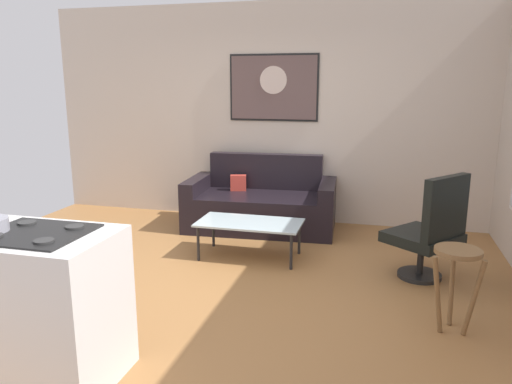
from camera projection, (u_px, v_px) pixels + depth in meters
name	position (u px, v px, depth m)	size (l,w,h in m)	color
ground	(226.00, 292.00, 4.36)	(6.40, 6.40, 0.04)	#996739
back_wall	(282.00, 114.00, 6.34)	(6.40, 0.05, 2.80)	beige
couch	(261.00, 205.00, 6.15)	(1.88, 1.02, 0.90)	black
coffee_table	(250.00, 224.00, 5.09)	(1.08, 0.55, 0.39)	silver
armchair	(431.00, 230.00, 4.47)	(0.80, 0.80, 1.01)	black
bar_stool	(457.00, 267.00, 3.53)	(0.38, 0.37, 0.64)	brown
kitchen_counter	(8.00, 303.00, 3.03)	(1.41, 0.64, 0.96)	silver
wall_painting	(273.00, 88.00, 6.25)	(1.16, 0.03, 0.84)	black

